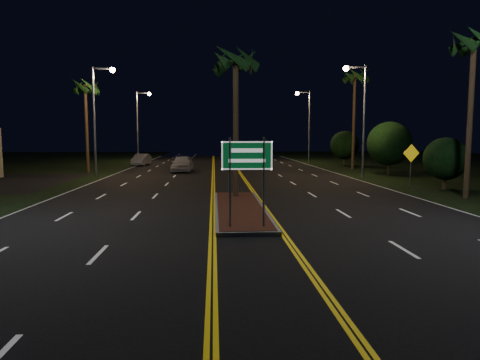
{
  "coord_description": "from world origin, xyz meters",
  "views": [
    {
      "loc": [
        -1.16,
        -12.21,
        3.39
      ],
      "look_at": [
        -0.28,
        2.16,
        1.9
      ],
      "focal_mm": 32.0,
      "sensor_mm": 36.0,
      "label": 1
    }
  ],
  "objects": [
    {
      "name": "palm_left_far",
      "position": [
        -12.8,
        28.0,
        7.75
      ],
      "size": [
        2.4,
        2.4,
        8.8
      ],
      "color": "#382819",
      "rests_on": "ground"
    },
    {
      "name": "car_far",
      "position": [
        -9.5,
        37.56,
        0.77
      ],
      "size": [
        2.52,
        4.83,
        1.54
      ],
      "primitive_type": "imported",
      "rotation": [
        0.0,
        0.0,
        -0.12
      ],
      "color": "#ABADB5",
      "rests_on": "ground"
    },
    {
      "name": "streetlight_right_far",
      "position": [
        10.61,
        42.0,
        5.66
      ],
      "size": [
        1.91,
        0.44,
        9.0
      ],
      "color": "gray",
      "rests_on": "ground"
    },
    {
      "name": "palm_right_far",
      "position": [
        12.8,
        30.0,
        9.14
      ],
      "size": [
        2.4,
        2.4,
        10.3
      ],
      "color": "#382819",
      "rests_on": "ground"
    },
    {
      "name": "shrub_mid",
      "position": [
        14.0,
        24.0,
        2.73
      ],
      "size": [
        3.78,
        3.78,
        4.62
      ],
      "color": "#382819",
      "rests_on": "ground"
    },
    {
      "name": "palm_median",
      "position": [
        0.0,
        10.5,
        7.28
      ],
      "size": [
        2.4,
        2.4,
        8.3
      ],
      "color": "#382819",
      "rests_on": "ground"
    },
    {
      "name": "highway_sign",
      "position": [
        0.0,
        2.8,
        2.4
      ],
      "size": [
        1.8,
        0.08,
        3.2
      ],
      "color": "gray",
      "rests_on": "ground"
    },
    {
      "name": "streetlight_right_mid",
      "position": [
        10.61,
        22.0,
        5.66
      ],
      "size": [
        1.91,
        0.44,
        9.0
      ],
      "color": "gray",
      "rests_on": "ground"
    },
    {
      "name": "palm_right_near",
      "position": [
        12.5,
        10.0,
        8.21
      ],
      "size": [
        2.4,
        2.4,
        9.3
      ],
      "color": "#382819",
      "rests_on": "ground"
    },
    {
      "name": "car_near",
      "position": [
        -4.16,
        28.44,
        0.92
      ],
      "size": [
        2.59,
        5.59,
        1.83
      ],
      "primitive_type": "imported",
      "rotation": [
        0.0,
        0.0,
        -0.04
      ],
      "color": "#B7B7BE",
      "rests_on": "ground"
    },
    {
      "name": "shrub_far",
      "position": [
        13.8,
        36.0,
        2.34
      ],
      "size": [
        3.24,
        3.24,
        3.96
      ],
      "color": "#382819",
      "rests_on": "ground"
    },
    {
      "name": "streetlight_left_mid",
      "position": [
        -10.61,
        24.0,
        5.66
      ],
      "size": [
        1.91,
        0.44,
        9.0
      ],
      "color": "gray",
      "rests_on": "ground"
    },
    {
      "name": "median_island",
      "position": [
        0.0,
        7.0,
        0.08
      ],
      "size": [
        2.25,
        10.25,
        0.17
      ],
      "color": "gray",
      "rests_on": "ground"
    },
    {
      "name": "streetlight_left_far",
      "position": [
        -10.61,
        44.0,
        5.66
      ],
      "size": [
        1.91,
        0.44,
        9.0
      ],
      "color": "gray",
      "rests_on": "ground"
    },
    {
      "name": "warning_sign",
      "position": [
        11.92,
        15.42,
        1.88
      ],
      "size": [
        1.18,
        0.24,
        2.84
      ],
      "rotation": [
        0.0,
        0.0,
        0.18
      ],
      "color": "gray",
      "rests_on": "ground"
    },
    {
      "name": "ground",
      "position": [
        0.0,
        0.0,
        0.0
      ],
      "size": [
        120.0,
        120.0,
        0.0
      ],
      "primitive_type": "plane",
      "color": "black",
      "rests_on": "ground"
    },
    {
      "name": "shrub_near",
      "position": [
        13.5,
        14.0,
        1.95
      ],
      "size": [
        2.7,
        2.7,
        3.3
      ],
      "color": "#382819",
      "rests_on": "ground"
    }
  ]
}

